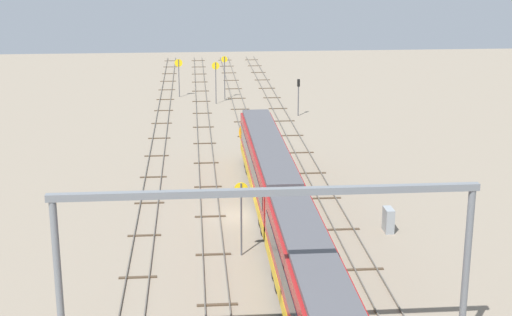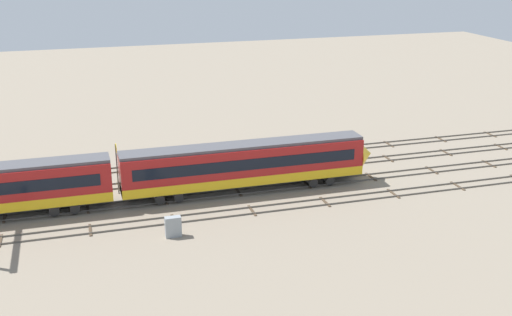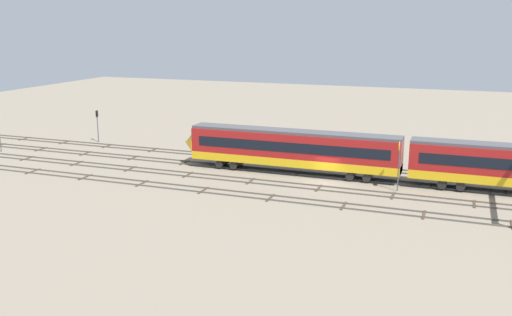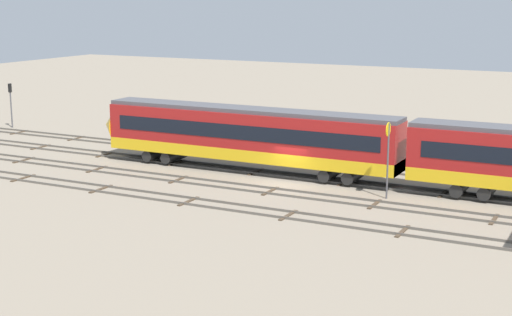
{
  "view_description": "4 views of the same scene",
  "coord_description": "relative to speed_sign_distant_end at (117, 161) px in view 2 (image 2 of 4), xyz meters",
  "views": [
    {
      "loc": [
        -55.58,
        3.6,
        20.26
      ],
      "look_at": [
        5.78,
        -1.6,
        3.03
      ],
      "focal_mm": 53.44,
      "sensor_mm": 36.0,
      "label": 1
    },
    {
      "loc": [
        -11.26,
        -58.34,
        23.33
      ],
      "look_at": [
        5.8,
        -1.21,
        2.94
      ],
      "focal_mm": 44.25,
      "sensor_mm": 36.0,
      "label": 2
    },
    {
      "loc": [
        -13.36,
        56.98,
        16.66
      ],
      "look_at": [
        7.6,
        0.58,
        2.18
      ],
      "focal_mm": 39.49,
      "sensor_mm": 36.0,
      "label": 3
    },
    {
      "loc": [
        -22.46,
        48.5,
        13.2
      ],
      "look_at": [
        2.15,
        0.39,
        1.8
      ],
      "focal_mm": 53.6,
      "sensor_mm": 36.0,
      "label": 4
    }
  ],
  "objects": [
    {
      "name": "track_second_far",
      "position": [
        7.72,
        6.78,
        -3.28
      ],
      "size": [
        173.45,
        2.4,
        0.16
      ],
      "color": "#59544C",
      "rests_on": "ground"
    },
    {
      "name": "ground_plane",
      "position": [
        7.72,
        -0.53,
        -3.35
      ],
      "size": [
        189.45,
        189.45,
        0.0
      ],
      "primitive_type": "plane",
      "color": "gray"
    },
    {
      "name": "track_with_train",
      "position": [
        7.72,
        -2.97,
        -3.28
      ],
      "size": [
        173.45,
        2.4,
        0.16
      ],
      "color": "#59544C",
      "rests_on": "ground"
    },
    {
      "name": "track_middle",
      "position": [
        7.72,
        1.9,
        -3.28
      ],
      "size": [
        173.45,
        2.4,
        0.16
      ],
      "color": "#59544C",
      "rests_on": "ground"
    },
    {
      "name": "track_near_foreground",
      "position": [
        7.72,
        -7.84,
        -3.28
      ],
      "size": [
        173.45,
        2.4,
        0.16
      ],
      "color": "#59544C",
      "rests_on": "ground"
    },
    {
      "name": "speed_sign_distant_end",
      "position": [
        0.0,
        0.0,
        0.0
      ],
      "size": [
        0.14,
        0.92,
        5.15
      ],
      "color": "#4C4C51",
      "rests_on": "ground"
    },
    {
      "name": "relay_cabinet",
      "position": [
        3.53,
        -11.02,
        -2.46
      ],
      "size": [
        1.37,
        0.62,
        1.78
      ],
      "color": "gray",
      "rests_on": "ground"
    }
  ]
}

